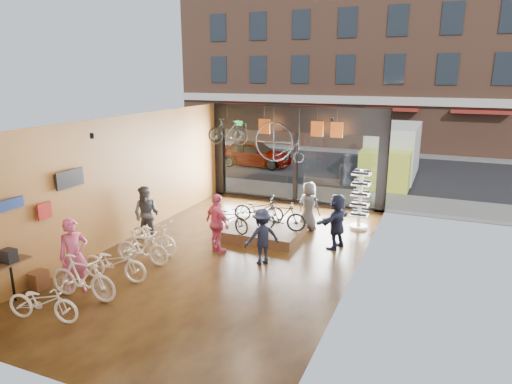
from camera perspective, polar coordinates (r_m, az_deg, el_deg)
The scene contains 35 objects.
ground_plane at distance 13.07m, azimuth -3.41°, elevation -8.01°, with size 7.00×12.00×0.04m, color black.
ceiling at distance 12.11m, azimuth -3.69°, elevation 8.99°, with size 7.00×12.00×0.04m, color black.
wall_left at distance 14.33m, azimuth -16.27°, elevation 1.54°, with size 0.04×12.00×3.80m, color #AE8439.
wall_right at distance 11.38m, azimuth 12.56°, elevation -1.57°, with size 0.04×12.00×3.80m, color beige.
wall_back at distance 7.84m, azimuth -23.74°, elevation -10.12°, with size 7.00×0.04×3.80m, color beige.
storefront at distance 17.90m, azimuth 5.01°, elevation 4.63°, with size 7.00×0.26×3.80m, color black, non-canonical shape.
exit_sign at distance 18.50m, azimuth -2.19°, elevation 8.60°, with size 0.35×0.06×0.18m, color #198C26.
street_road at distance 26.82m, azimuth 10.88°, elevation 3.66°, with size 30.00×18.00×0.02m, color black.
sidewalk_near at distance 19.42m, azimuth 5.99°, elevation -0.15°, with size 30.00×2.40×0.12m, color slate.
sidewalk_far at distance 30.67m, azimuth 12.49°, elevation 5.09°, with size 30.00×2.00×0.12m, color slate.
opposite_building at distance 32.79m, azimuth 14.04°, elevation 17.79°, with size 26.00×5.00×14.00m, color brown.
street_car at distance 25.15m, azimuth -0.26°, elevation 4.87°, with size 1.68×4.18×1.42m, color gray.
box_truck at distance 22.23m, azimuth 16.50°, elevation 4.47°, with size 2.19×6.56×2.59m, color silver, non-canonical shape.
floor_bike_0 at distance 10.67m, azimuth -25.10°, elevation -12.32°, with size 0.56×1.61×0.85m, color #F4E4CF.
floor_bike_1 at distance 11.21m, azimuth -20.84°, elevation -9.96°, with size 0.49×1.75×1.05m, color #F4E4CF.
floor_bike_2 at distance 11.95m, azimuth -17.32°, elevation -8.43°, with size 0.62×1.77×0.93m, color #F4E4CF.
floor_bike_3 at distance 12.70m, azimuth -14.03°, elevation -6.75°, with size 0.44×1.56×0.94m, color #F4E4CF.
floor_bike_4 at distance 13.48m, azimuth -12.70°, elevation -5.34°, with size 0.64×1.84×0.97m, color #F4E4CF.
display_platform at distance 14.41m, azimuth 0.81°, elevation -5.04°, with size 2.40×1.80×0.30m, color brown.
display_bike_left at distance 14.00m, azimuth -3.33°, elevation -3.21°, with size 0.56×1.59×0.84m, color black.
display_bike_mid at distance 13.92m, azimuth 3.12°, elevation -3.11°, with size 0.43×1.54×0.93m, color black.
display_bike_right at distance 14.79m, azimuth 0.35°, elevation -2.15°, with size 0.57×1.64×0.86m, color black.
customer_0 at distance 11.50m, azimuth -21.81°, elevation -7.42°, with size 0.66×0.43×1.80m, color #CC4C72.
customer_1 at distance 14.20m, azimuth -13.54°, elevation -2.73°, with size 0.84×0.65×1.73m, color #3F3F44.
customer_2 at distance 13.02m, azimuth -4.85°, elevation -3.94°, with size 1.02×0.42×1.74m, color #CC4C72.
customer_3 at distance 12.27m, azimuth 0.77°, elevation -5.56°, with size 1.00×0.57×1.54m, color #161C33.
customer_4 at distance 14.96m, azimuth 6.62°, elevation -1.75°, with size 0.79×0.51×1.61m, color #3F3F44.
customer_5 at distance 13.53m, azimuth 10.06°, elevation -3.60°, with size 1.53×0.49×1.65m, color #161C33.
sunglasses_rack at distance 15.28m, azimuth 12.88°, elevation -0.95°, with size 0.58×0.48×1.98m, color white, non-canonical shape.
wall_merch at distance 11.99m, azimuth -26.04°, elevation -4.93°, with size 0.40×2.40×2.60m, color navy, non-canonical shape.
penny_farthing at distance 16.76m, azimuth 3.19°, elevation 6.05°, with size 1.84×0.06×1.47m, color black, non-canonical shape.
hung_bike at distance 16.87m, azimuth -3.60°, elevation 7.56°, with size 0.45×1.58×0.95m, color black.
jersey_left at distance 17.33m, azimuth 1.03°, elevation 8.20°, with size 0.45×0.03×0.55m, color #CC5919.
jersey_mid at distance 16.68m, azimuth 7.64°, elevation 7.81°, with size 0.45×0.03×0.55m, color #CC5919.
jersey_right at distance 16.51m, azimuth 10.06°, elevation 7.65°, with size 0.45×0.03×0.55m, color #CC5919.
Camera 1 is at (5.38, -10.78, 5.03)m, focal length 32.00 mm.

